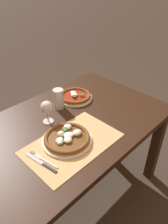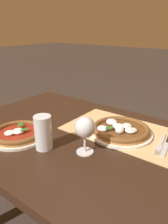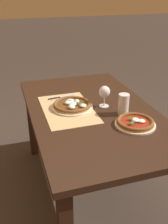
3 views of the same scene
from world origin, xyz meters
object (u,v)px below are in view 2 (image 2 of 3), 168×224
object	(u,v)px
pizza_far	(18,133)
wine_glass	(85,129)
pizza_near	(120,130)
fork	(161,144)
knife	(167,144)
pint_glass	(43,133)

from	to	relation	value
pizza_far	wine_glass	bearing A→B (deg)	-165.70
pizza_far	pizza_near	bearing A→B (deg)	-139.37
pizza_far	fork	size ratio (longest dim) A/B	1.27
pizza_near	pizza_far	distance (m)	0.48
knife	wine_glass	bearing A→B (deg)	45.98
fork	knife	xyz separation A→B (m)	(-0.02, -0.01, 0.00)
pizza_far	wine_glass	world-z (taller)	wine_glass
wine_glass	pint_glass	world-z (taller)	wine_glass
fork	knife	world-z (taller)	knife
pizza_near	pint_glass	xyz separation A→B (m)	(0.20, 0.30, 0.05)
wine_glass	knife	size ratio (longest dim) A/B	0.72
wine_glass	fork	xyz separation A→B (m)	(-0.23, -0.25, -0.10)
pizza_near	wine_glass	size ratio (longest dim) A/B	1.90
wine_glass	pint_glass	distance (m)	0.18
fork	wine_glass	bearing A→B (deg)	47.36
pizza_near	wine_glass	xyz separation A→B (m)	(0.04, 0.23, 0.08)
pizza_far	wine_glass	size ratio (longest dim) A/B	1.65
pizza_far	knife	world-z (taller)	pizza_far
pizza_near	fork	size ratio (longest dim) A/B	1.47
pizza_near	pizza_far	bearing A→B (deg)	40.63
pizza_far	fork	bearing A→B (deg)	-149.16
pizza_far	pint_glass	distance (m)	0.17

